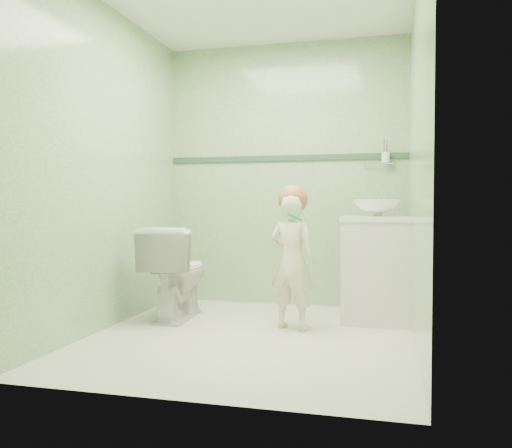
# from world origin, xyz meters

# --- Properties ---
(ground) EXTENTS (2.50, 2.50, 0.00)m
(ground) POSITION_xyz_m (0.00, 0.00, 0.00)
(ground) COLOR white
(ground) RESTS_ON ground
(room_shell) EXTENTS (2.50, 2.54, 2.40)m
(room_shell) POSITION_xyz_m (0.00, 0.00, 1.20)
(room_shell) COLOR #81B07D
(room_shell) RESTS_ON ground
(trim_stripe) EXTENTS (2.20, 0.02, 0.05)m
(trim_stripe) POSITION_xyz_m (0.00, 1.24, 1.35)
(trim_stripe) COLOR #2F4C38
(trim_stripe) RESTS_ON room_shell
(vanity) EXTENTS (0.52, 0.50, 0.80)m
(vanity) POSITION_xyz_m (0.84, 0.70, 0.40)
(vanity) COLOR silver
(vanity) RESTS_ON ground
(counter) EXTENTS (0.54, 0.52, 0.04)m
(counter) POSITION_xyz_m (0.84, 0.70, 0.81)
(counter) COLOR white
(counter) RESTS_ON vanity
(basin) EXTENTS (0.37, 0.37, 0.13)m
(basin) POSITION_xyz_m (0.84, 0.70, 0.89)
(basin) COLOR white
(basin) RESTS_ON counter
(faucet) EXTENTS (0.03, 0.13, 0.18)m
(faucet) POSITION_xyz_m (0.84, 0.89, 0.97)
(faucet) COLOR silver
(faucet) RESTS_ON counter
(cup_holder) EXTENTS (0.26, 0.07, 0.21)m
(cup_holder) POSITION_xyz_m (0.89, 1.18, 1.33)
(cup_holder) COLOR silver
(cup_holder) RESTS_ON room_shell
(toilet) EXTENTS (0.45, 0.75, 0.75)m
(toilet) POSITION_xyz_m (-0.74, 0.44, 0.37)
(toilet) COLOR white
(toilet) RESTS_ON ground
(toddler) EXTENTS (0.41, 0.33, 0.99)m
(toddler) POSITION_xyz_m (0.24, 0.29, 0.50)
(toddler) COLOR silver
(toddler) RESTS_ON ground
(hair_cap) EXTENTS (0.22, 0.22, 0.22)m
(hair_cap) POSITION_xyz_m (0.24, 0.31, 0.96)
(hair_cap) COLOR #A66440
(hair_cap) RESTS_ON toddler
(teal_toothbrush) EXTENTS (0.11, 0.14, 0.08)m
(teal_toothbrush) POSITION_xyz_m (0.28, 0.15, 0.84)
(teal_toothbrush) COLOR #009C82
(teal_toothbrush) RESTS_ON toddler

